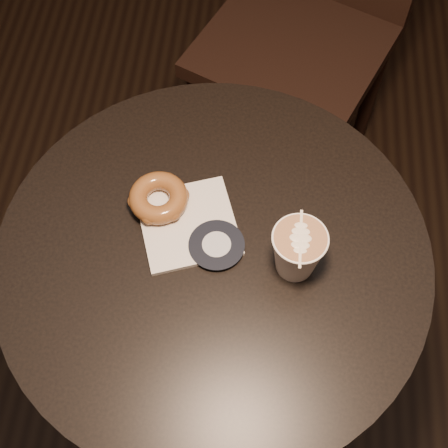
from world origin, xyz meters
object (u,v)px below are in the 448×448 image
(pastry_bag, at_px, (188,224))
(latte_cup, at_px, (297,252))
(cafe_table, at_px, (215,298))
(doughnut, at_px, (159,198))

(pastry_bag, relative_size, latte_cup, 1.60)
(cafe_table, height_order, pastry_bag, pastry_bag)
(cafe_table, bearing_deg, doughnut, 141.86)
(cafe_table, relative_size, pastry_bag, 5.00)
(pastry_bag, distance_m, latte_cup, 0.19)
(doughnut, relative_size, latte_cup, 1.04)
(latte_cup, bearing_deg, cafe_table, 173.45)
(cafe_table, xyz_separation_m, pastry_bag, (-0.04, 0.04, 0.20))
(latte_cup, bearing_deg, doughnut, 158.22)
(pastry_bag, bearing_deg, cafe_table, -62.54)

